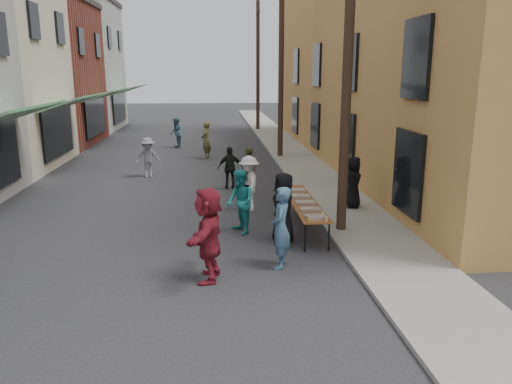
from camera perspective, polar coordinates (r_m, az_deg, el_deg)
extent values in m
plane|color=#28282B|center=(10.40, -9.81, -10.35)|extent=(120.00, 120.00, 0.00)
cube|color=gray|center=(25.16, 4.34, 4.10)|extent=(2.20, 60.00, 0.10)
cube|color=maroon|center=(32.37, -25.38, 11.99)|extent=(8.00, 8.00, 8.00)
cube|color=gray|center=(40.00, -21.51, 13.13)|extent=(8.00, 8.00, 9.00)
cube|color=#B88D41|center=(25.61, 19.00, 14.71)|extent=(10.00, 28.00, 10.00)
cylinder|color=#2D2116|center=(12.94, 10.46, 14.76)|extent=(0.26, 0.26, 9.00)
cylinder|color=#2D2116|center=(24.72, 2.88, 14.31)|extent=(0.26, 0.26, 9.00)
cylinder|color=#2D2116|center=(36.64, 0.22, 14.09)|extent=(0.26, 0.26, 9.00)
cube|color=brown|center=(13.64, 5.40, -1.15)|extent=(0.70, 4.00, 0.04)
cylinder|color=black|center=(11.93, 5.61, -5.21)|extent=(0.04, 0.04, 0.71)
cylinder|color=black|center=(12.05, 8.33, -5.10)|extent=(0.04, 0.04, 0.71)
cylinder|color=black|center=(15.49, 3.06, -0.75)|extent=(0.04, 0.04, 0.71)
cylinder|color=black|center=(15.58, 5.17, -0.70)|extent=(0.04, 0.04, 0.71)
cube|color=maroon|center=(12.07, 6.81, -2.85)|extent=(0.50, 0.33, 0.08)
cube|color=#B2B2B7|center=(12.68, 6.21, -2.03)|extent=(0.50, 0.33, 0.08)
cube|color=tan|center=(13.34, 5.63, -1.22)|extent=(0.50, 0.33, 0.08)
cube|color=#B2B2B7|center=(14.01, 5.11, -0.49)|extent=(0.50, 0.33, 0.08)
cube|color=tan|center=(14.68, 4.63, 0.17)|extent=(0.50, 0.33, 0.08)
cylinder|color=#A57F26|center=(11.74, 6.06, -3.30)|extent=(0.07, 0.07, 0.08)
cylinder|color=#A57F26|center=(11.84, 5.96, -3.16)|extent=(0.07, 0.07, 0.08)
cylinder|color=#A57F26|center=(11.93, 5.87, -3.02)|extent=(0.07, 0.07, 0.08)
cylinder|color=tan|center=(11.87, 8.01, -3.07)|extent=(0.08, 0.08, 0.12)
imported|color=black|center=(12.46, 3.15, -1.79)|extent=(0.63, 0.91, 1.77)
imported|color=#426780|center=(10.81, 2.84, -4.11)|extent=(0.58, 0.74, 1.81)
imported|color=teal|center=(13.10, -1.83, -1.13)|extent=(0.88, 1.00, 1.72)
imported|color=white|center=(15.25, -0.80, 0.97)|extent=(0.64, 1.10, 1.71)
imported|color=brown|center=(17.49, -0.79, 2.52)|extent=(0.63, 1.04, 1.65)
imported|color=maroon|center=(10.19, -5.45, -4.81)|extent=(0.87, 1.89, 1.96)
imported|color=black|center=(15.58, 11.03, 1.12)|extent=(0.76, 0.90, 1.58)
imported|color=gray|center=(20.68, -12.25, 3.88)|extent=(1.17, 0.87, 1.61)
imported|color=black|center=(18.17, -2.96, 2.77)|extent=(0.93, 0.42, 1.56)
imported|color=brown|center=(24.66, -5.73, 5.90)|extent=(0.65, 0.78, 1.83)
imported|color=#436D82|center=(28.46, -9.09, 6.69)|extent=(0.80, 0.94, 1.69)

